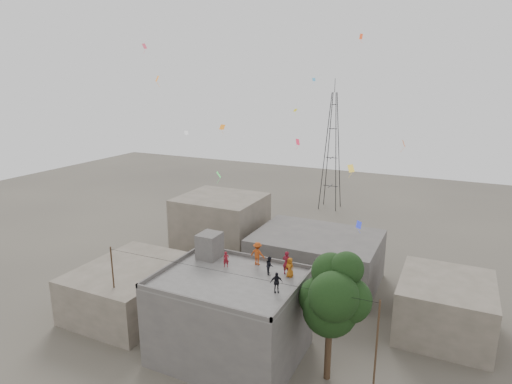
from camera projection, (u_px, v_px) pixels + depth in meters
ground at (231, 354)px, 31.72m from camera, size 140.00×140.00×0.00m
main_building at (230, 317)px, 30.95m from camera, size 10.00×8.00×6.10m
parapet at (229, 277)px, 30.14m from camera, size 10.00×8.00×0.30m
stair_head_box at (210, 246)px, 33.54m from camera, size 1.60×1.80×2.00m
neighbor_west at (132, 288)px, 37.55m from camera, size 8.00×10.00×4.00m
neighbor_north at (316, 259)px, 42.48m from camera, size 12.00×9.00×5.00m
neighbor_northwest at (221, 226)px, 48.98m from camera, size 9.00×8.00×7.00m
neighbor_east at (445, 307)px, 34.06m from camera, size 7.00×8.00×4.40m
tree at (334, 297)px, 27.63m from camera, size 4.90×4.60×9.10m
utility_line at (227, 317)px, 29.45m from camera, size 20.12×0.62×7.40m
transmission_tower at (332, 152)px, 66.04m from camera, size 2.97×2.97×20.01m
person_red_adult at (287, 263)px, 30.64m from camera, size 0.68×0.47×1.76m
person_orange_child at (290, 267)px, 30.27m from camera, size 0.80×0.62×1.44m
person_dark_child at (270, 265)px, 30.76m from camera, size 0.75×0.81×1.33m
person_dark_adult at (276, 282)px, 28.06m from camera, size 0.88×0.74×1.42m
person_orange_adult at (257, 254)px, 32.25m from camera, size 1.19×0.72×1.80m
person_red_child at (226, 259)px, 31.95m from camera, size 0.52×0.49×1.20m
kites at (274, 127)px, 33.58m from camera, size 21.84×15.15×12.86m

